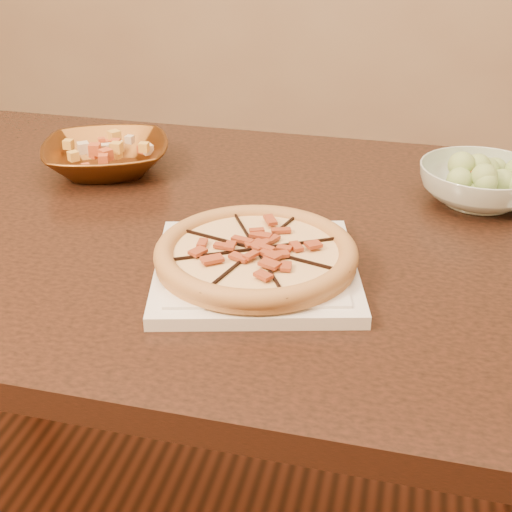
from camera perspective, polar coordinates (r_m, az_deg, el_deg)
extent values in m
cube|color=#371A11|center=(1.15, -3.66, 2.05)|extent=(1.43, 0.93, 0.04)
cylinder|color=#371A11|center=(1.87, -18.62, -1.55)|extent=(0.07, 0.07, 0.71)
cube|color=white|center=(0.97, 0.00, -1.09)|extent=(0.33, 0.33, 0.02)
cube|color=white|center=(0.97, 0.00, -0.52)|extent=(0.28, 0.28, 0.00)
cylinder|color=tan|center=(0.96, 0.00, -0.11)|extent=(0.27, 0.27, 0.01)
torus|color=tan|center=(0.96, 0.00, 0.32)|extent=(0.28, 0.28, 0.03)
cylinder|color=beige|center=(0.96, 0.00, 0.26)|extent=(0.22, 0.22, 0.01)
cube|color=black|center=(0.96, 0.00, 0.53)|extent=(0.08, 0.26, 0.01)
cube|color=black|center=(0.96, 0.00, 0.53)|extent=(0.14, 0.24, 0.01)
cube|color=black|center=(0.96, 0.00, 0.53)|extent=(0.26, 0.08, 0.01)
cube|color=black|center=(0.96, 0.00, 0.53)|extent=(0.24, 0.14, 0.01)
cube|color=#A2582C|center=(0.95, 1.04, 0.42)|extent=(0.03, 0.02, 0.00)
cube|color=#A2582C|center=(0.95, 2.62, 0.32)|extent=(0.02, 0.02, 0.00)
cube|color=#A2582C|center=(0.95, 4.24, 0.54)|extent=(0.03, 0.02, 0.00)
cube|color=#A2582C|center=(0.96, 1.61, 0.79)|extent=(0.03, 0.02, 0.00)
cube|color=#A2582C|center=(0.97, 2.91, 1.18)|extent=(0.03, 0.02, 0.00)
cube|color=#A2582C|center=(1.00, 3.79, 1.80)|extent=(0.03, 0.03, 0.00)
cube|color=#A2582C|center=(0.98, 1.44, 1.35)|extent=(0.02, 0.03, 0.00)
cube|color=#A2582C|center=(1.00, 1.85, 2.02)|extent=(0.02, 0.03, 0.00)
cube|color=#A2582C|center=(1.03, 1.63, 2.75)|extent=(0.02, 0.03, 0.00)
cube|color=#A2582C|center=(0.99, 0.32, 1.80)|extent=(0.02, 0.03, 0.00)
cube|color=#A2582C|center=(1.02, -0.33, 2.44)|extent=(0.02, 0.03, 0.00)
cube|color=#A2582C|center=(0.98, -0.43, 1.32)|extent=(0.02, 0.03, 0.00)
cube|color=#A2582C|center=(1.00, -1.43, 1.83)|extent=(0.03, 0.03, 0.00)
cube|color=#A2582C|center=(1.01, -2.88, 2.15)|extent=(0.03, 0.03, 0.00)
cube|color=#A2582C|center=(0.97, -1.54, 1.19)|extent=(0.03, 0.02, 0.00)
cube|color=#A2582C|center=(0.98, -3.11, 1.29)|extent=(0.03, 0.02, 0.00)
cube|color=#A2582C|center=(0.97, -4.81, 1.10)|extent=(0.02, 0.02, 0.00)
cube|color=#A2582C|center=(0.96, -2.38, 0.65)|extent=(0.03, 0.02, 0.00)
cube|color=#A2582C|center=(0.94, -3.84, 0.24)|extent=(0.03, 0.02, 0.00)
cube|color=#A2582C|center=(0.95, -1.18, 0.42)|extent=(0.03, 0.03, 0.00)
cube|color=#A2582C|center=(0.93, -2.26, -0.15)|extent=(0.03, 0.03, 0.00)
cube|color=#A2582C|center=(0.91, -2.87, -0.96)|extent=(0.02, 0.03, 0.00)
cube|color=#A2582C|center=(0.93, -0.79, -0.05)|extent=(0.02, 0.03, 0.00)
cube|color=#A2582C|center=(0.91, -0.82, -0.85)|extent=(0.01, 0.02, 0.00)
cube|color=#A2582C|center=(0.89, -0.12, -1.69)|extent=(0.02, 0.03, 0.00)
cube|color=#A2582C|center=(0.92, 0.44, -0.34)|extent=(0.02, 0.03, 0.00)
cube|color=#A2582C|center=(0.91, 1.57, -0.97)|extent=(0.03, 0.03, 0.00)
cube|color=#A2582C|center=(0.89, 3.30, -1.40)|extent=(0.03, 0.03, 0.00)
cube|color=#A2582C|center=(0.93, 2.05, -0.15)|extent=(0.03, 0.02, 0.00)
imported|color=brown|center=(1.35, -11.86, 7.75)|extent=(0.29, 0.29, 0.06)
cube|color=beige|center=(1.34, -12.04, 9.44)|extent=(0.03, 0.03, 0.03)
cube|color=#C24E24|center=(1.33, -11.38, 9.46)|extent=(0.03, 0.03, 0.03)
cube|color=gold|center=(1.34, -10.72, 9.60)|extent=(0.03, 0.03, 0.03)
cube|color=beige|center=(1.35, -10.20, 9.82)|extent=(0.03, 0.03, 0.03)
cube|color=#C24E24|center=(1.34, -11.74, 9.53)|extent=(0.03, 0.03, 0.03)
cube|color=gold|center=(1.35, -11.40, 9.74)|extent=(0.03, 0.03, 0.03)
cube|color=beige|center=(1.37, -11.36, 9.96)|extent=(0.03, 0.03, 0.03)
cube|color=#C24E24|center=(1.34, -12.03, 9.46)|extent=(0.03, 0.03, 0.03)
cube|color=gold|center=(1.35, -12.11, 9.65)|extent=(0.03, 0.03, 0.03)
cube|color=beige|center=(1.37, -12.53, 9.78)|extent=(0.03, 0.03, 0.03)
cube|color=#C24E24|center=(1.37, -13.22, 9.82)|extent=(0.03, 0.03, 0.03)
cube|color=gold|center=(1.34, -12.37, 9.49)|extent=(0.03, 0.03, 0.03)
cube|color=beige|center=(1.35, -13.03, 9.48)|extent=(0.03, 0.03, 0.03)
cube|color=#C24E24|center=(1.34, -13.77, 9.36)|extent=(0.03, 0.03, 0.03)
cube|color=gold|center=(1.34, -12.17, 9.42)|extent=(0.03, 0.03, 0.03)
cube|color=beige|center=(1.33, -12.79, 9.28)|extent=(0.03, 0.03, 0.03)
cube|color=#C24E24|center=(1.32, -13.24, 9.06)|extent=(0.03, 0.03, 0.03)
cube|color=gold|center=(1.30, -13.41, 8.79)|extent=(0.03, 0.03, 0.03)
cube|color=beige|center=(1.33, -12.25, 9.28)|extent=(0.03, 0.03, 0.03)
cube|color=#C24E24|center=(1.31, -12.23, 9.06)|extent=(0.03, 0.03, 0.03)
cube|color=gold|center=(1.30, -11.84, 8.88)|extent=(0.03, 0.03, 0.03)
cube|color=beige|center=(1.33, -11.96, 9.38)|extent=(0.03, 0.03, 0.03)
cube|color=#C24E24|center=(1.32, -11.52, 9.27)|extent=(0.03, 0.03, 0.03)
cube|color=gold|center=(1.32, -10.83, 9.25)|extent=(0.03, 0.03, 0.03)
imported|color=silver|center=(1.25, 17.48, 5.49)|extent=(0.22, 0.22, 0.06)
sphere|color=#ADC37C|center=(1.23, 17.81, 7.63)|extent=(0.04, 0.04, 0.04)
sphere|color=#ADC37C|center=(1.24, 18.60, 7.65)|extent=(0.04, 0.04, 0.04)
sphere|color=#ADC37C|center=(1.26, 18.92, 7.92)|extent=(0.04, 0.04, 0.04)
sphere|color=#ADC37C|center=(1.24, 17.94, 7.77)|extent=(0.04, 0.04, 0.04)
sphere|color=#ADC37C|center=(1.26, 17.61, 8.10)|extent=(0.04, 0.04, 0.04)
sphere|color=#ADC37C|center=(1.23, 17.75, 7.67)|extent=(0.04, 0.04, 0.04)
sphere|color=#ADC37C|center=(1.24, 16.98, 7.92)|extent=(0.04, 0.04, 0.04)
sphere|color=#ADC37C|center=(1.23, 15.95, 7.98)|extent=(0.04, 0.04, 0.04)
sphere|color=#ADC37C|center=(1.23, 17.22, 7.66)|extent=(0.04, 0.04, 0.04)
sphere|color=#ADC37C|center=(1.21, 16.61, 7.48)|extent=(0.04, 0.04, 0.04)
sphere|color=#ADC37C|center=(1.23, 17.71, 7.58)|extent=(0.04, 0.04, 0.04)
sphere|color=#ADC37C|center=(1.21, 17.74, 7.27)|extent=(0.04, 0.04, 0.04)
sphere|color=#ADC37C|center=(1.19, 18.53, 6.90)|extent=(0.04, 0.04, 0.04)
sphere|color=#ADC37C|center=(1.22, 18.32, 7.39)|extent=(0.04, 0.04, 0.04)
sphere|color=#ADC37C|center=(1.22, 19.32, 7.23)|extent=(0.04, 0.04, 0.04)
cube|color=#DE4F28|center=(1.25, 18.80, 7.42)|extent=(0.02, 0.02, 0.01)
cube|color=#DE4F28|center=(1.25, 16.79, 7.72)|extent=(0.02, 0.02, 0.01)
cube|color=#DE4F28|center=(1.21, 16.66, 7.05)|extent=(0.02, 0.02, 0.01)
cube|color=#DE4F28|center=(1.21, 18.74, 6.74)|extent=(0.02, 0.02, 0.01)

